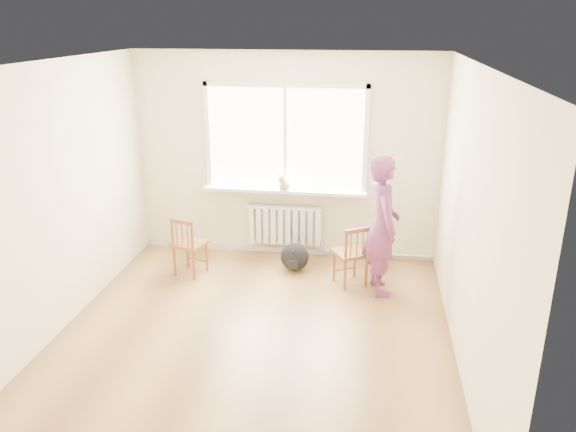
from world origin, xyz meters
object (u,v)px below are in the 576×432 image
at_px(person, 382,225).
at_px(chair_left, 188,246).
at_px(backpack, 295,257).
at_px(cat, 285,183).
at_px(chair_right, 352,255).

bearing_deg(person, chair_left, 73.48).
bearing_deg(person, backpack, 54.26).
xyz_separation_m(person, backpack, (-1.07, 0.41, -0.64)).
distance_m(chair_left, person, 2.41).
bearing_deg(backpack, chair_left, -165.57).
height_order(chair_left, cat, cat).
bearing_deg(cat, chair_left, -136.96).
height_order(cat, backpack, cat).
bearing_deg(chair_left, cat, -131.54).
height_order(chair_right, cat, cat).
height_order(chair_right, backpack, chair_right).
xyz_separation_m(chair_left, chair_right, (2.04, 0.02, -0.00)).
relative_size(chair_right, person, 0.47).
distance_m(chair_right, person, 0.55).
relative_size(chair_right, cat, 2.00).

